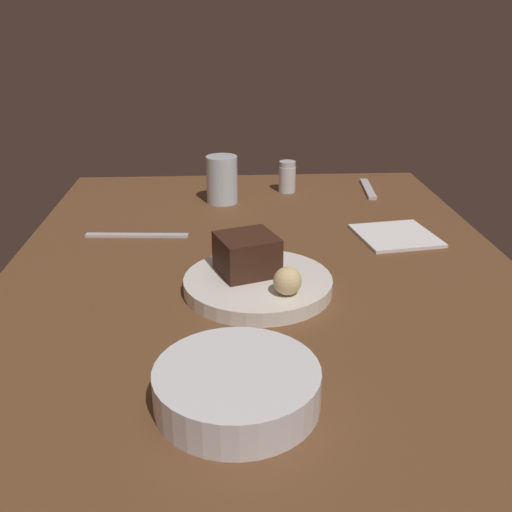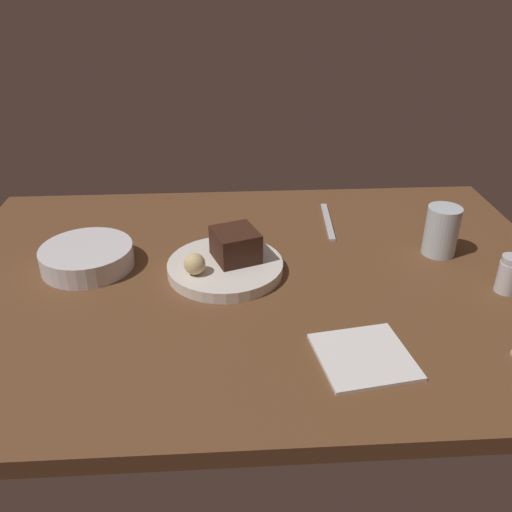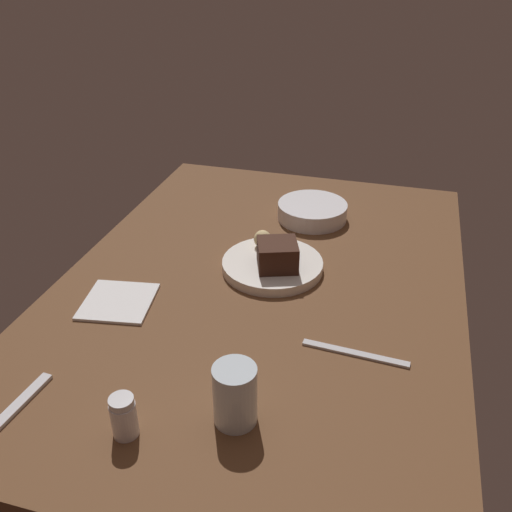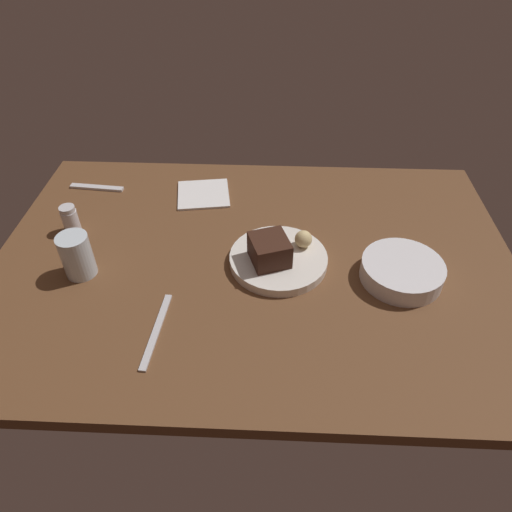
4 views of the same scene
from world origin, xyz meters
TOP-DOWN VIEW (x-y plane):
  - dining_table at (0.00, 0.00)cm, footprint 120.00×84.00cm
  - dessert_plate at (5.58, -1.23)cm, footprint 22.15×22.15cm
  - chocolate_cake_slice at (3.52, -2.76)cm, footprint 10.23×10.50cm
  - bread_roll at (11.15, 2.54)cm, footprint 4.00×4.00cm
  - salt_shaker at (-45.08, 8.51)cm, footprint 3.89×3.89cm
  - water_glass at (-38.01, -6.36)cm, footprint 6.72×6.72cm
  - side_bowl at (32.38, -5.05)cm, footprint 17.77×17.77cm
  - dessert_spoon at (-45.07, 27.45)cm, footprint 15.10×3.14cm
  - butter_knife at (-18.06, -22.27)cm, footprint 2.74×19.05cm
  - folded_napkin at (-15.05, 25.55)cm, footprint 15.67×15.54cm

SIDE VIEW (x-z plane):
  - dining_table at x=0.00cm, z-range 0.00..3.00cm
  - butter_knife at x=-18.06cm, z-range 3.00..3.50cm
  - folded_napkin at x=-15.05cm, z-range 3.00..3.60cm
  - dessert_spoon at x=-45.07cm, z-range 3.00..3.70cm
  - dessert_plate at x=5.58cm, z-range 3.00..5.17cm
  - side_bowl at x=32.38cm, z-range 3.00..7.29cm
  - salt_shaker at x=-45.08cm, z-range 2.95..10.03cm
  - bread_roll at x=11.15cm, z-range 5.17..9.17cm
  - water_glass at x=-38.01cm, z-range 3.00..13.12cm
  - chocolate_cake_slice at x=3.52cm, z-range 5.17..11.06cm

